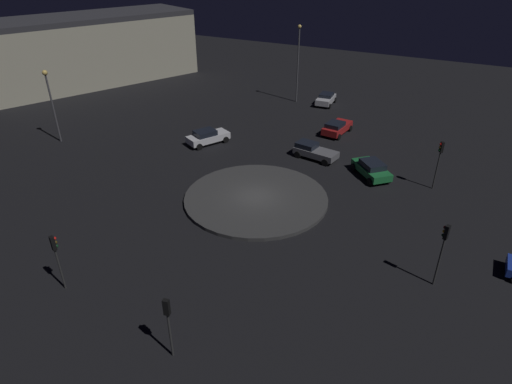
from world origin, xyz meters
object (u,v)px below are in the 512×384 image
object	(u,v)px
car_silver	(326,99)
traffic_light_southwest	(439,156)
car_grey	(314,151)
streetlamp_south	(298,57)
traffic_light_north	(56,252)
streetlamp_east	(50,95)
car_white	(207,137)
store_building	(89,50)
traffic_light_north_near	(168,316)
car_red	(337,127)
traffic_light_west	(443,244)
car_green	(372,169)

from	to	relation	value
car_silver	traffic_light_southwest	size ratio (longest dim) A/B	0.92
car_grey	streetlamp_south	size ratio (longest dim) A/B	0.46
traffic_light_north	streetlamp_east	bearing A→B (deg)	69.57
car_white	store_building	size ratio (longest dim) A/B	0.15
car_silver	traffic_light_north_near	distance (m)	41.87
car_silver	traffic_light_southwest	distance (m)	23.26
car_red	store_building	xyz separation A→B (m)	(39.24, -2.91, 3.95)
car_silver	traffic_light_north_near	bearing A→B (deg)	5.03
car_silver	traffic_light_west	bearing A→B (deg)	26.52
car_green	car_white	bearing A→B (deg)	-132.62
traffic_light_north	streetlamp_south	bearing A→B (deg)	22.49
car_red	car_silver	bearing A→B (deg)	32.85
car_white	streetlamp_south	distance (m)	18.09
traffic_light_west	store_building	bearing A→B (deg)	-8.81
car_white	car_grey	size ratio (longest dim) A/B	1.07
store_building	car_white	bearing A→B (deg)	89.86
car_grey	traffic_light_north_near	size ratio (longest dim) A/B	1.17
car_red	streetlamp_south	size ratio (longest dim) A/B	0.45
car_white	traffic_light_north	world-z (taller)	traffic_light_north
car_red	traffic_light_southwest	distance (m)	13.93
car_silver	traffic_light_southwest	xyz separation A→B (m)	(-15.77, 16.94, 2.28)
traffic_light_north	streetlamp_east	world-z (taller)	streetlamp_east
car_white	streetlamp_south	world-z (taller)	streetlamp_south
car_white	traffic_light_west	size ratio (longest dim) A/B	1.09
streetlamp_south	traffic_light_southwest	bearing A→B (deg)	140.34
car_green	traffic_light_north	size ratio (longest dim) A/B	1.11
car_white	car_grey	xyz separation A→B (m)	(-11.06, -1.86, -0.04)
car_green	traffic_light_southwest	world-z (taller)	traffic_light_southwest
traffic_light_west	traffic_light_north_near	world-z (taller)	traffic_light_west
car_green	streetlamp_south	bearing A→B (deg)	176.26
car_grey	traffic_light_north	world-z (taller)	traffic_light_north
car_white	traffic_light_north_near	world-z (taller)	traffic_light_north_near
traffic_light_southwest	traffic_light_north	bearing A→B (deg)	17.98
traffic_light_west	streetlamp_east	size ratio (longest dim) A/B	0.58
traffic_light_north_near	streetlamp_south	size ratio (longest dim) A/B	0.39
car_grey	traffic_light_north	xyz separation A→B (m)	(6.51, 24.32, 1.97)
traffic_light_west	traffic_light_north_near	size ratio (longest dim) A/B	1.15
car_green	streetlamp_east	world-z (taller)	streetlamp_east
car_silver	traffic_light_west	world-z (taller)	traffic_light_west
traffic_light_southwest	streetlamp_south	bearing A→B (deg)	-74.54
car_white	car_grey	world-z (taller)	car_white
car_green	traffic_light_west	xyz separation A→B (m)	(-7.16, 12.31, 2.28)
traffic_light_north	streetlamp_south	xyz separation A→B (m)	(1.92, -39.64, 3.08)
car_silver	traffic_light_southwest	world-z (taller)	traffic_light_southwest
traffic_light_west	streetlamp_east	bearing A→B (deg)	7.94
car_silver	streetlamp_east	distance (m)	32.34
car_white	traffic_light_southwest	xyz separation A→B (m)	(-22.26, -0.91, 2.26)
car_silver	store_building	bearing A→B (deg)	-84.40
car_red	car_silver	world-z (taller)	car_red
car_grey	streetlamp_east	xyz separation A→B (m)	(25.12, 8.63, 4.21)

